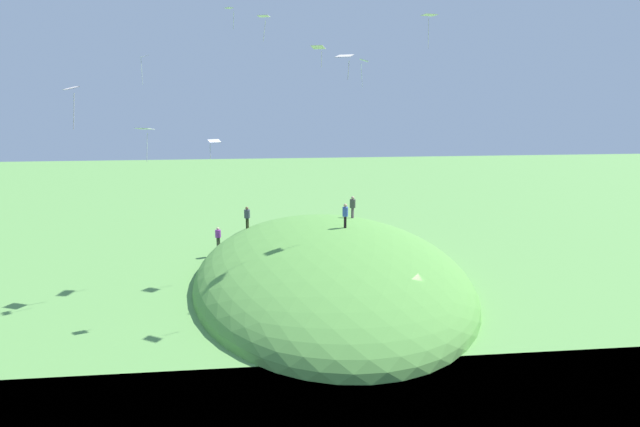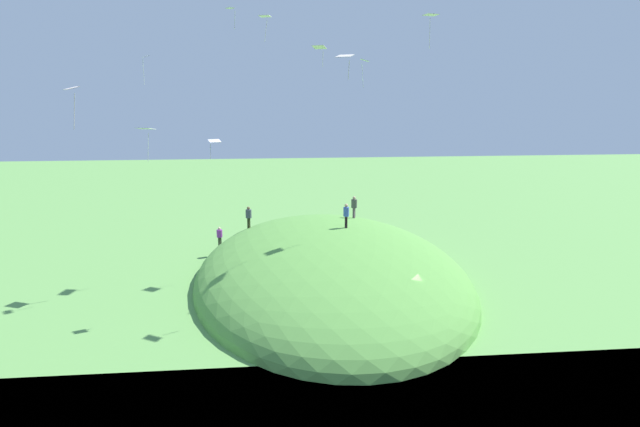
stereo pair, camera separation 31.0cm
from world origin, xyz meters
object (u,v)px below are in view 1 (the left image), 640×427
(kite_6, at_px, (144,130))
(person_with_child, at_px, (353,204))
(kite_9, at_px, (264,17))
(person_watching_kites, at_px, (247,215))
(kite_3, at_px, (364,62))
(person_walking_path, at_px, (218,235))
(person_on_hilltop, at_px, (345,213))
(kite_5, at_px, (318,48))
(kite_10, at_px, (71,91))
(kite_12, at_px, (214,142))
(kite_4, at_px, (345,57))
(kite_2, at_px, (429,17))
(kite_1, at_px, (230,10))
(kite_7, at_px, (144,59))

(kite_6, bearing_deg, person_with_child, -67.58)
(kite_6, bearing_deg, kite_9, -59.89)
(person_watching_kites, height_order, kite_3, kite_3)
(person_walking_path, xyz_separation_m, person_watching_kites, (0.42, -2.33, 1.46))
(person_watching_kites, bearing_deg, kite_3, -104.66)
(person_on_hilltop, relative_size, kite_5, 1.17)
(person_on_hilltop, bearing_deg, kite_10, -75.59)
(kite_9, bearing_deg, kite_12, 161.03)
(kite_3, relative_size, kite_9, 1.02)
(kite_4, relative_size, kite_10, 0.67)
(kite_2, bearing_deg, kite_12, 113.28)
(person_watching_kites, distance_m, kite_2, 20.15)
(kite_5, distance_m, kite_12, 12.50)
(person_on_hilltop, bearing_deg, person_walking_path, -132.45)
(person_watching_kites, distance_m, kite_9, 15.08)
(person_with_child, bearing_deg, kite_1, 150.09)
(kite_9, bearing_deg, kite_7, 94.42)
(kite_1, height_order, kite_4, kite_1)
(person_on_hilltop, bearing_deg, person_with_child, 150.60)
(kite_5, height_order, kite_9, kite_9)
(kite_5, height_order, kite_10, kite_5)
(person_watching_kites, distance_m, person_with_child, 8.53)
(person_walking_path, height_order, kite_12, kite_12)
(kite_5, height_order, kite_7, kite_5)
(person_on_hilltop, xyz_separation_m, kite_3, (-1.66, -0.85, 10.33))
(person_with_child, xyz_separation_m, kite_2, (-4.49, -4.40, 13.92))
(kite_2, bearing_deg, kite_4, 130.85)
(person_watching_kites, relative_size, kite_2, 0.78)
(kite_5, bearing_deg, kite_7, 89.75)
(kite_7, bearing_deg, kite_3, -107.23)
(kite_2, relative_size, kite_6, 1.03)
(kite_2, height_order, kite_9, kite_9)
(person_walking_path, relative_size, kite_10, 0.71)
(kite_5, bearing_deg, person_on_hilltop, -150.30)
(kite_12, bearing_deg, kite_4, -87.16)
(kite_2, bearing_deg, kite_7, 83.22)
(person_watching_kites, distance_m, kite_4, 17.02)
(person_watching_kites, bearing_deg, person_on_hilltop, -100.42)
(kite_3, bearing_deg, person_watching_kites, 47.87)
(person_with_child, xyz_separation_m, kite_3, (-6.72, 0.54, 10.78))
(kite_7, bearing_deg, kite_9, -85.58)
(person_on_hilltop, xyz_separation_m, person_with_child, (5.06, -1.39, -0.45))
(kite_3, distance_m, kite_10, 17.74)
(person_on_hilltop, bearing_deg, kite_7, -115.85)
(person_watching_kites, relative_size, kite_4, 1.20)
(kite_1, xyz_separation_m, kite_2, (0.12, -13.53, -0.25))
(kite_10, bearing_deg, kite_1, -41.22)
(kite_1, bearing_deg, person_watching_kites, -7.22)
(person_walking_path, bearing_deg, kite_3, -73.45)
(kite_2, xyz_separation_m, kite_9, (2.99, 11.26, 0.20))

